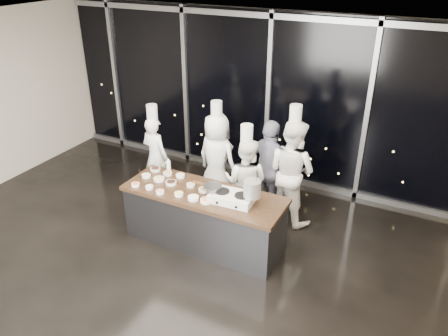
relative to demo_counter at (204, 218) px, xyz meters
The scene contains 14 objects.
ground 1.01m from the demo_counter, 90.00° to the right, with size 9.00×9.00×0.00m, color black.
room_shell 2.01m from the demo_counter, 78.94° to the right, with size 9.02×7.02×3.21m.
window_wall 2.78m from the demo_counter, 90.00° to the left, with size 8.90×0.11×3.20m.
demo_counter is the anchor object (origin of this frame).
stove 0.70m from the demo_counter, ahead, with size 0.64×0.43×0.14m.
frying_pan 0.63m from the demo_counter, 15.09° to the right, with size 0.48×0.29×0.05m.
stock_pot 1.05m from the demo_counter, ahead, with size 0.24×0.24×0.24m, color silver.
prep_bowls 0.70m from the demo_counter, behind, with size 1.38×0.72×0.05m.
squeeze_bottle 1.06m from the demo_counter, 157.84° to the left, with size 0.07×0.07×0.24m.
chef_far_left 1.86m from the demo_counter, 147.96° to the left, with size 0.60×0.44×1.73m.
chef_left 1.38m from the demo_counter, 109.22° to the left, with size 0.90×0.68×1.88m.
chef_center 0.93m from the demo_counter, 68.67° to the left, with size 0.79×0.64×1.74m.
guest 1.41m from the demo_counter, 65.57° to the left, with size 1.08×0.75×1.70m.
chef_right 1.63m from the demo_counter, 53.62° to the left, with size 1.05×0.93×2.02m.
Camera 1 is at (2.80, -3.95, 4.15)m, focal length 35.00 mm.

